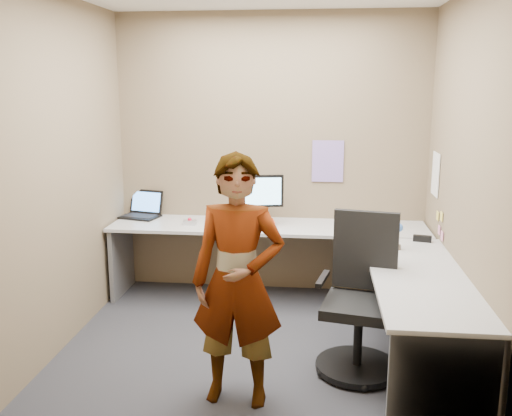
# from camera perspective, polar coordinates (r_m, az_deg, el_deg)

# --- Properties ---
(ground) EXTENTS (3.00, 3.00, 0.00)m
(ground) POSITION_cam_1_polar(r_m,az_deg,el_deg) (4.69, 0.04, -13.30)
(ground) COLOR #232327
(ground) RESTS_ON ground
(wall_back) EXTENTS (3.00, 0.00, 3.00)m
(wall_back) POSITION_cam_1_polar(r_m,az_deg,el_deg) (5.57, 1.51, 5.31)
(wall_back) COLOR #746048
(wall_back) RESTS_ON ground
(wall_right) EXTENTS (0.00, 2.70, 2.70)m
(wall_right) POSITION_cam_1_polar(r_m,az_deg,el_deg) (4.39, 19.94, 2.67)
(wall_right) COLOR #746048
(wall_right) RESTS_ON ground
(wall_left) EXTENTS (0.00, 2.70, 2.70)m
(wall_left) POSITION_cam_1_polar(r_m,az_deg,el_deg) (4.69, -18.52, 3.35)
(wall_left) COLOR #746048
(wall_left) RESTS_ON ground
(desk) EXTENTS (2.98, 2.58, 0.73)m
(desk) POSITION_cam_1_polar(r_m,az_deg,el_deg) (4.81, 5.74, -5.16)
(desk) COLOR #ADADAD
(desk) RESTS_ON ground
(paper_ream) EXTENTS (0.32, 0.26, 0.06)m
(paper_ream) POSITION_cam_1_polar(r_m,az_deg,el_deg) (5.30, 0.30, -1.56)
(paper_ream) COLOR #BF3813
(paper_ream) RESTS_ON desk
(monitor) EXTENTS (0.45, 0.17, 0.42)m
(monitor) POSITION_cam_1_polar(r_m,az_deg,el_deg) (5.25, 0.33, 1.43)
(monitor) COLOR black
(monitor) RESTS_ON paper_ream
(laptop) EXTENTS (0.42, 0.38, 0.26)m
(laptop) POSITION_cam_1_polar(r_m,az_deg,el_deg) (5.80, -11.25, -0.21)
(laptop) COLOR black
(laptop) RESTS_ON desk
(trackball_mouse) EXTENTS (0.12, 0.08, 0.07)m
(trackball_mouse) POSITION_cam_1_polar(r_m,az_deg,el_deg) (5.40, -6.62, -1.40)
(trackball_mouse) COLOR #B7B7BC
(trackball_mouse) RESTS_ON desk
(origami) EXTENTS (0.10, 0.10, 0.06)m
(origami) POSITION_cam_1_polar(r_m,az_deg,el_deg) (5.20, 1.41, -1.82)
(origami) COLOR white
(origami) RESTS_ON desk
(stapler) EXTENTS (0.16, 0.07, 0.05)m
(stapler) POSITION_cam_1_polar(r_m,az_deg,el_deg) (4.99, 16.30, -2.95)
(stapler) COLOR black
(stapler) RESTS_ON desk
(flower) EXTENTS (0.07, 0.07, 0.22)m
(flower) POSITION_cam_1_polar(r_m,az_deg,el_deg) (4.68, 14.06, -2.35)
(flower) COLOR brown
(flower) RESTS_ON desk
(calendar_purple) EXTENTS (0.30, 0.01, 0.40)m
(calendar_purple) POSITION_cam_1_polar(r_m,az_deg,el_deg) (5.54, 7.19, 4.66)
(calendar_purple) COLOR #846BB7
(calendar_purple) RESTS_ON wall_back
(calendar_white) EXTENTS (0.01, 0.28, 0.38)m
(calendar_white) POSITION_cam_1_polar(r_m,az_deg,el_deg) (5.27, 17.52, 3.24)
(calendar_white) COLOR white
(calendar_white) RESTS_ON wall_right
(sticky_note_a) EXTENTS (0.01, 0.07, 0.07)m
(sticky_note_a) POSITION_cam_1_polar(r_m,az_deg,el_deg) (4.98, 18.05, -0.80)
(sticky_note_a) COLOR #F2E059
(sticky_note_a) RESTS_ON wall_right
(sticky_note_b) EXTENTS (0.01, 0.07, 0.07)m
(sticky_note_b) POSITION_cam_1_polar(r_m,az_deg,el_deg) (5.06, 17.84, -2.11)
(sticky_note_b) COLOR pink
(sticky_note_b) RESTS_ON wall_right
(sticky_note_c) EXTENTS (0.01, 0.07, 0.07)m
(sticky_note_c) POSITION_cam_1_polar(r_m,az_deg,el_deg) (4.95, 18.10, -2.67)
(sticky_note_c) COLOR pink
(sticky_note_c) RESTS_ON wall_right
(sticky_note_d) EXTENTS (0.01, 0.07, 0.07)m
(sticky_note_d) POSITION_cam_1_polar(r_m,az_deg,el_deg) (5.13, 17.70, -0.75)
(sticky_note_d) COLOR #F2E059
(sticky_note_d) RESTS_ON wall_right
(office_chair) EXTENTS (0.62, 0.60, 1.12)m
(office_chair) POSITION_cam_1_polar(r_m,az_deg,el_deg) (4.20, 10.39, -9.88)
(office_chair) COLOR black
(office_chair) RESTS_ON ground
(person) EXTENTS (0.61, 0.42, 1.62)m
(person) POSITION_cam_1_polar(r_m,az_deg,el_deg) (3.62, -1.83, -7.34)
(person) COLOR #999399
(person) RESTS_ON ground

